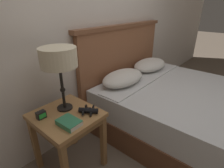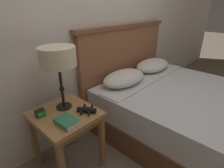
% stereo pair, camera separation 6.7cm
% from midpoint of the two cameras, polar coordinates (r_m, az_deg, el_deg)
% --- Properties ---
extents(ground_plane, '(20.00, 20.00, 0.00)m').
position_cam_midpoint_polar(ground_plane, '(2.01, 12.79, -20.40)').
color(ground_plane, '#6B5B4C').
rests_on(ground_plane, ground).
extents(wall_back, '(8.00, 0.06, 2.60)m').
position_cam_midpoint_polar(wall_back, '(1.98, -8.11, 21.32)').
color(wall_back, silver).
rests_on(wall_back, ground_plane).
extents(nightstand, '(0.48, 0.51, 0.58)m').
position_cam_midpoint_polar(nightstand, '(1.56, -15.70, -12.05)').
color(nightstand, '#AD7A47').
rests_on(nightstand, ground_plane).
extents(bed, '(1.64, 2.06, 1.18)m').
position_cam_midpoint_polar(bed, '(2.18, 22.39, -7.75)').
color(bed, brown).
rests_on(bed, ground_plane).
extents(table_lamp, '(0.28, 0.28, 0.53)m').
position_cam_midpoint_polar(table_lamp, '(1.41, -18.34, 7.73)').
color(table_lamp, black).
rests_on(table_lamp, nightstand).
extents(book_on_nightstand, '(0.13, 0.18, 0.04)m').
position_cam_midpoint_polar(book_on_nightstand, '(1.37, -15.30, -12.11)').
color(book_on_nightstand, silver).
rests_on(book_on_nightstand, nightstand).
extents(binoculars_pair, '(0.16, 0.16, 0.05)m').
position_cam_midpoint_polar(binoculars_pair, '(1.47, -9.01, -8.52)').
color(binoculars_pair, black).
rests_on(binoculars_pair, nightstand).
extents(alarm_clock, '(0.07, 0.05, 0.06)m').
position_cam_midpoint_polar(alarm_clock, '(1.51, -23.34, -9.24)').
color(alarm_clock, black).
rests_on(alarm_clock, nightstand).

